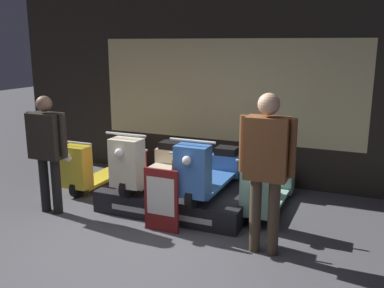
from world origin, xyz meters
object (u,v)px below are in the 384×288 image
scooter_backrow_0 (99,167)px  scooter_backrow_1 (150,173)px  scooter_display_right (209,170)px  scooter_backrow_2 (206,181)px  scooter_backrow_3 (268,189)px  price_sign_board (161,200)px  person_left_browsing (47,144)px  scooter_display_left (149,163)px  person_right_browsing (267,159)px

scooter_backrow_0 → scooter_backrow_1: 0.95m
scooter_backrow_1 → scooter_display_right: bearing=-19.8°
scooter_backrow_1 → scooter_backrow_2: (0.95, 0.00, 0.00)m
scooter_backrow_1 → scooter_backrow_2: bearing=0.0°
scooter_display_right → scooter_backrow_3: size_ratio=1.00×
scooter_display_right → scooter_backrow_3: (0.73, 0.42, -0.30)m
scooter_backrow_2 → scooter_backrow_0: bearing=180.0°
scooter_backrow_3 → price_sign_board: 1.61m
person_left_browsing → price_sign_board: (1.71, 0.04, -0.57)m
scooter_display_left → scooter_display_right: bearing=0.0°
scooter_display_right → scooter_backrow_3: 0.89m
person_right_browsing → scooter_display_right: bearing=140.0°
scooter_display_right → scooter_backrow_1: (-1.16, 0.42, -0.30)m
scooter_backrow_3 → person_right_browsing: person_right_browsing is taller
scooter_backrow_1 → scooter_backrow_3: bearing=0.0°
scooter_backrow_3 → person_left_browsing: size_ratio=1.05×
person_right_browsing → scooter_backrow_3: bearing=101.2°
scooter_display_right → person_left_browsing: (-2.06, -0.81, 0.35)m
scooter_backrow_0 → scooter_display_left: bearing=-19.7°
scooter_display_right → scooter_backrow_2: bearing=117.5°
scooter_backrow_2 → person_left_browsing: 2.31m
scooter_backrow_2 → scooter_backrow_3: same height
scooter_display_right → scooter_backrow_1: size_ratio=1.00×
scooter_backrow_1 → price_sign_board: size_ratio=2.11×
scooter_backrow_2 → price_sign_board: bearing=-96.2°
scooter_display_left → scooter_display_right: size_ratio=1.00×
scooter_display_left → person_right_browsing: 2.13m
scooter_backrow_3 → scooter_backrow_1: bearing=180.0°
scooter_display_right → scooter_backrow_0: bearing=168.8°
scooter_backrow_2 → person_right_browsing: (1.19, -1.23, 0.77)m
scooter_backrow_1 → person_right_browsing: (2.14, -1.23, 0.77)m
scooter_backrow_0 → person_left_browsing: person_left_browsing is taller
scooter_display_left → person_right_browsing: size_ratio=0.95×
scooter_display_right → person_left_browsing: person_left_browsing is taller
scooter_backrow_1 → scooter_backrow_3: 1.89m
scooter_display_left → scooter_backrow_2: bearing=29.9°
person_left_browsing → price_sign_board: person_left_browsing is taller
person_left_browsing → price_sign_board: 1.80m
scooter_backrow_1 → person_left_browsing: person_left_browsing is taller
scooter_backrow_0 → scooter_backrow_3: (2.84, 0.00, 0.00)m
scooter_display_right → scooter_backrow_3: scooter_display_right is taller
scooter_backrow_0 → person_right_browsing: bearing=-21.8°
scooter_backrow_1 → person_left_browsing: 1.66m
scooter_backrow_3 → scooter_display_left: bearing=-166.0°
scooter_display_right → person_right_browsing: person_right_browsing is taller
scooter_backrow_2 → person_left_browsing: size_ratio=1.05×
scooter_display_left → scooter_display_right: same height
scooter_backrow_3 → person_left_browsing: person_left_browsing is taller
scooter_display_left → person_left_browsing: size_ratio=1.05×
scooter_backrow_2 → scooter_backrow_3: (0.95, 0.00, 0.00)m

